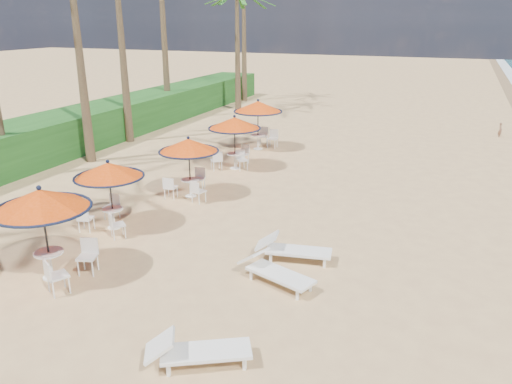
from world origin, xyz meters
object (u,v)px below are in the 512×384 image
(station_3, at_px, (234,130))
(station_2, at_px, (189,153))
(station_0, at_px, (45,209))
(station_1, at_px, (108,179))
(station_4, at_px, (259,111))
(lounger_near, at_px, (195,350))
(lounger_far, at_px, (291,249))
(lounger_mid, at_px, (274,270))

(station_3, bearing_deg, station_2, -90.49)
(station_0, height_order, station_3, station_0)
(station_1, distance_m, station_2, 3.55)
(station_1, xyz_separation_m, station_2, (0.83, 3.45, 0.04))
(station_0, relative_size, station_2, 1.09)
(station_4, height_order, lounger_near, station_4)
(station_0, height_order, lounger_far, station_0)
(station_4, relative_size, lounger_far, 1.18)
(station_1, relative_size, station_4, 0.88)
(station_1, distance_m, lounger_near, 7.39)
(station_2, distance_m, station_4, 7.46)
(station_0, height_order, lounger_near, station_0)
(station_0, xyz_separation_m, lounger_far, (5.19, 3.16, -1.53))
(station_1, bearing_deg, lounger_mid, -12.75)
(station_0, height_order, station_1, station_0)
(station_2, xyz_separation_m, lounger_near, (4.67, -8.22, -1.32))
(station_1, height_order, station_3, station_3)
(station_2, bearing_deg, station_3, 89.51)
(station_4, bearing_deg, station_2, -87.98)
(station_4, height_order, lounger_far, station_4)
(station_2, bearing_deg, lounger_far, -34.73)
(station_0, bearing_deg, lounger_far, 31.31)
(station_1, bearing_deg, lounger_near, -40.93)
(station_2, height_order, station_3, station_3)
(station_1, distance_m, lounger_far, 5.95)
(station_2, bearing_deg, lounger_mid, -43.82)
(station_4, relative_size, lounger_near, 1.23)
(station_1, bearing_deg, station_2, 76.50)
(lounger_near, height_order, lounger_mid, lounger_mid)
(station_0, relative_size, station_4, 0.99)
(lounger_near, xyz_separation_m, lounger_far, (0.31, 4.77, 0.01))
(station_2, height_order, lounger_mid, station_2)
(station_0, distance_m, station_3, 10.48)
(station_3, distance_m, lounger_far, 8.94)
(station_3, height_order, lounger_far, station_3)
(station_0, distance_m, lounger_near, 5.36)
(station_3, bearing_deg, station_0, -91.33)
(station_3, relative_size, station_4, 0.94)
(lounger_near, bearing_deg, station_3, 81.74)
(lounger_mid, bearing_deg, station_2, 155.62)
(station_4, distance_m, lounger_near, 16.50)
(station_4, bearing_deg, station_0, -89.78)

